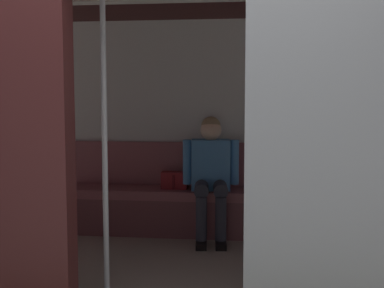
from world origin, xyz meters
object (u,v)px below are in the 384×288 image
person_seated (211,169)px  book (256,188)px  grab_pole_door (105,145)px  handbag (175,180)px  bench_seat (200,201)px  train_car (178,80)px

person_seated → book: 0.50m
person_seated → grab_pole_door: bearing=73.1°
handbag → grab_pole_door: grab_pole_door is taller
bench_seat → grab_pole_door: bearing=77.0°
person_seated → handbag: 0.41m
train_car → person_seated: size_ratio=5.38×
train_car → person_seated: (-0.18, -0.99, -0.84)m
train_car → bench_seat: train_car is taller
book → bench_seat: bearing=9.5°
handbag → book: handbag is taller
person_seated → book: size_ratio=5.41×
person_seated → book: person_seated is taller
person_seated → handbag: size_ratio=4.58×
grab_pole_door → bench_seat: bearing=-103.0°
train_car → grab_pole_door: 0.96m
person_seated → grab_pole_door: (0.53, 1.76, 0.39)m
bench_seat → grab_pole_door: grab_pole_door is taller
person_seated → book: (-0.44, -0.14, -0.20)m
train_car → book: train_car is taller
grab_pole_door → train_car: bearing=-114.9°
book → grab_pole_door: grab_pole_door is taller
handbag → book: 0.82m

